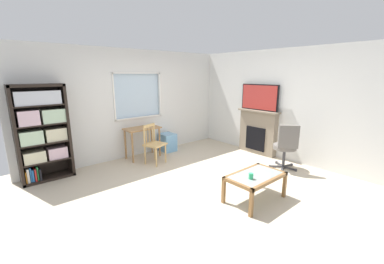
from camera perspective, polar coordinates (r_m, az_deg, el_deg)
ground at (r=4.63m, az=1.16°, el=-12.50°), size 6.15×5.81×0.02m
wall_back_with_window at (r=6.21m, az=-13.91°, el=6.14°), size 5.15×0.15×2.58m
wall_right at (r=6.28m, az=19.55°, el=6.01°), size 0.12×5.01×2.58m
bookshelf at (r=5.42m, az=-31.53°, el=0.49°), size 0.90×0.38×1.83m
desk_under_window at (r=6.05m, az=-11.44°, el=-0.27°), size 0.83×0.46×0.75m
wooden_chair at (r=5.65m, az=-8.84°, el=-2.67°), size 0.53×0.51×0.90m
plastic_drawer_unit at (r=6.58m, az=-5.68°, el=-2.37°), size 0.35×0.40×0.47m
fireplace at (r=6.51m, az=14.99°, el=0.06°), size 0.26×1.11×1.12m
tv at (r=6.36m, az=15.37°, el=7.75°), size 0.06×1.02×0.64m
office_chair at (r=5.55m, az=20.96°, el=-2.75°), size 0.63×0.59×1.00m
coffee_table at (r=4.14m, az=14.47°, el=-10.39°), size 0.96×0.58×0.44m
sippy_cup at (r=3.93m, az=13.50°, el=-9.89°), size 0.07×0.07×0.09m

